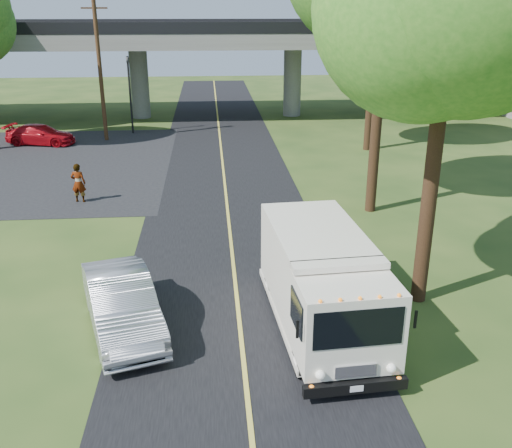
{
  "coord_description": "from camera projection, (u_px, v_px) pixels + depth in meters",
  "views": [
    {
      "loc": [
        -0.68,
        -13.93,
        8.39
      ],
      "look_at": [
        0.76,
        3.62,
        1.6
      ],
      "focal_mm": 40.0,
      "sensor_mm": 36.0,
      "label": 1
    }
  ],
  "objects": [
    {
      "name": "tree_right_far",
      "position": [
        381.0,
        6.0,
        32.19
      ],
      "size": [
        5.77,
        5.67,
        10.99
      ],
      "color": "#382314",
      "rests_on": "ground"
    },
    {
      "name": "lane_line",
      "position": [
        227.0,
        206.0,
        25.31
      ],
      "size": [
        0.12,
        90.0,
        0.01
      ],
      "primitive_type": "cube",
      "color": "gold",
      "rests_on": "road"
    },
    {
      "name": "utility_pole",
      "position": [
        100.0,
        69.0,
        36.12
      ],
      "size": [
        1.6,
        0.26,
        9.0
      ],
      "color": "#472D19",
      "rests_on": "ground"
    },
    {
      "name": "red_sedan",
      "position": [
        41.0,
        135.0,
        36.38
      ],
      "size": [
        4.62,
        2.62,
        1.26
      ],
      "primitive_type": "imported",
      "rotation": [
        0.0,
        0.0,
        1.37
      ],
      "color": "#A70A12",
      "rests_on": "ground"
    },
    {
      "name": "pedestrian",
      "position": [
        78.0,
        183.0,
        25.6
      ],
      "size": [
        0.71,
        0.52,
        1.8
      ],
      "primitive_type": "imported",
      "rotation": [
        0.0,
        0.0,
        3.0
      ],
      "color": "gray",
      "rests_on": "ground"
    },
    {
      "name": "parking_lot",
      "position": [
        26.0,
        165.0,
        31.92
      ],
      "size": [
        16.0,
        18.0,
        0.01
      ],
      "primitive_type": "cube",
      "color": "black",
      "rests_on": "ground"
    },
    {
      "name": "step_van",
      "position": [
        321.0,
        280.0,
        15.29
      ],
      "size": [
        2.82,
        6.61,
        2.71
      ],
      "rotation": [
        0.0,
        0.0,
        0.07
      ],
      "color": "silver",
      "rests_on": "ground"
    },
    {
      "name": "silver_sedan",
      "position": [
        122.0,
        304.0,
        15.5
      ],
      "size": [
        2.97,
        5.05,
        1.57
      ],
      "primitive_type": "imported",
      "rotation": [
        0.0,
        0.0,
        0.29
      ],
      "color": "#999CA1",
      "rests_on": "ground"
    },
    {
      "name": "traffic_signal",
      "position": [
        130.0,
        87.0,
        38.59
      ],
      "size": [
        0.18,
        0.22,
        5.2
      ],
      "color": "black",
      "rests_on": "ground"
    },
    {
      "name": "road",
      "position": [
        227.0,
        206.0,
        25.32
      ],
      "size": [
        7.0,
        90.0,
        0.02
      ],
      "primitive_type": "cube",
      "color": "black",
      "rests_on": "ground"
    },
    {
      "name": "ground",
      "position": [
        240.0,
        324.0,
        16.03
      ],
      "size": [
        120.0,
        120.0,
        0.0
      ],
      "primitive_type": "plane",
      "color": "#263F16",
      "rests_on": "ground"
    },
    {
      "name": "overpass",
      "position": [
        216.0,
        58.0,
        44.15
      ],
      "size": [
        54.0,
        10.0,
        7.3
      ],
      "color": "slate",
      "rests_on": "ground"
    }
  ]
}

